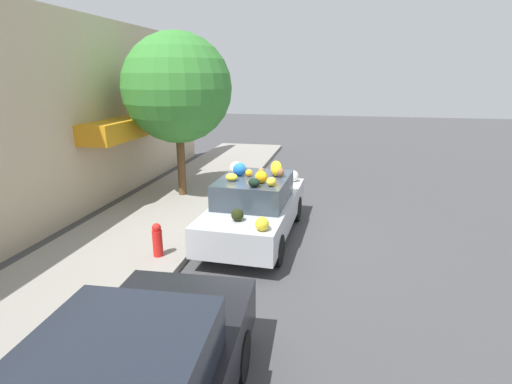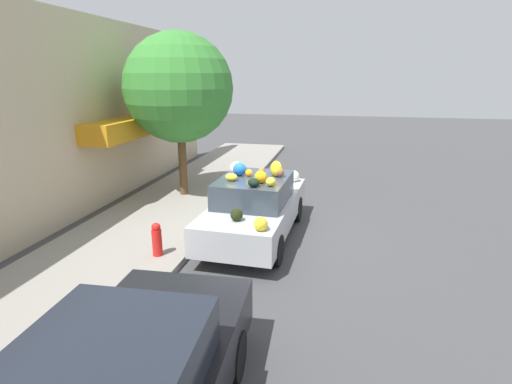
# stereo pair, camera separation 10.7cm
# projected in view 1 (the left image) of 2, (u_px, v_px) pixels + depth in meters

# --- Properties ---
(ground_plane) EXTENTS (60.00, 60.00, 0.00)m
(ground_plane) POSITION_uv_depth(u_px,v_px,m) (256.00, 236.00, 9.43)
(ground_plane) COLOR #424244
(sidewalk_curb) EXTENTS (24.00, 3.20, 0.14)m
(sidewalk_curb) POSITION_uv_depth(u_px,v_px,m) (150.00, 225.00, 9.93)
(sidewalk_curb) COLOR gray
(sidewalk_curb) RESTS_ON ground
(building_facade) EXTENTS (18.00, 1.20, 5.21)m
(building_facade) POSITION_uv_depth(u_px,v_px,m) (62.00, 121.00, 9.82)
(building_facade) COLOR #C6B293
(building_facade) RESTS_ON ground
(street_tree) EXTENTS (3.13, 3.13, 4.73)m
(street_tree) POSITION_uv_depth(u_px,v_px,m) (177.00, 88.00, 11.40)
(street_tree) COLOR brown
(street_tree) RESTS_ON sidewalk_curb
(fire_hydrant) EXTENTS (0.20, 0.20, 0.70)m
(fire_hydrant) POSITION_uv_depth(u_px,v_px,m) (157.00, 240.00, 8.01)
(fire_hydrant) COLOR red
(fire_hydrant) RESTS_ON sidewalk_curb
(art_car) EXTENTS (4.31, 1.84, 1.83)m
(art_car) POSITION_uv_depth(u_px,v_px,m) (256.00, 205.00, 9.18)
(art_car) COLOR #B7BABF
(art_car) RESTS_ON ground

